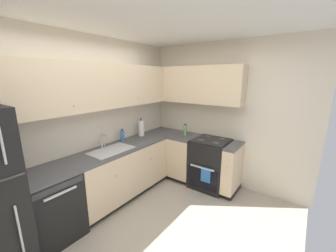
{
  "coord_description": "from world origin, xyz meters",
  "views": [
    {
      "loc": [
        -1.65,
        -1.3,
        1.97
      ],
      "look_at": [
        0.96,
        0.6,
        1.2
      ],
      "focal_mm": 21.61,
      "sensor_mm": 36.0,
      "label": 1
    }
  ],
  "objects": [
    {
      "name": "ground_plane",
      "position": [
        0.0,
        0.0,
        -0.01
      ],
      "size": [
        3.73,
        2.9,
        0.02
      ],
      "primitive_type": "cube",
      "color": "#A89E8E"
    },
    {
      "name": "sink",
      "position": [
        0.2,
        1.12,
        0.84
      ],
      "size": [
        0.66,
        0.4,
        0.1
      ],
      "color": "#B7B7BC",
      "rests_on": "countertop_back"
    },
    {
      "name": "paper_towel_roll",
      "position": [
        1.07,
        1.31,
        1.03
      ],
      "size": [
        0.11,
        0.11,
        0.35
      ],
      "color": "white",
      "rests_on": "countertop_back"
    },
    {
      "name": "faucet",
      "position": [
        0.21,
        1.33,
        1.02
      ],
      "size": [
        0.07,
        0.16,
        0.23
      ],
      "color": "silver",
      "rests_on": "countertop_back"
    },
    {
      "name": "lower_cabinets_back",
      "position": [
        0.42,
        1.15,
        0.43
      ],
      "size": [
        1.69,
        0.62,
        0.85
      ],
      "color": "beige",
      "rests_on": "ground_plane"
    },
    {
      "name": "dishwasher",
      "position": [
        -0.73,
        1.15,
        0.43
      ],
      "size": [
        0.6,
        0.63,
        0.85
      ],
      "color": "black",
      "rests_on": "ground_plane"
    },
    {
      "name": "countertop_right",
      "position": [
        1.56,
        0.34,
        0.87
      ],
      "size": [
        0.6,
        1.27,
        0.03
      ],
      "color": "#4C4C51",
      "rests_on": "lower_cabinets_right"
    },
    {
      "name": "wall_right",
      "position": [
        1.89,
        0.0,
        1.29
      ],
      "size": [
        0.05,
        3.0,
        2.59
      ],
      "primitive_type": "cube",
      "color": "beige",
      "rests_on": "ground_plane"
    },
    {
      "name": "countertop_back",
      "position": [
        0.41,
        1.15,
        0.87
      ],
      "size": [
        2.9,
        0.6,
        0.03
      ],
      "primitive_type": "cube",
      "color": "#4C4C51",
      "rests_on": "lower_cabinets_back"
    },
    {
      "name": "ceiling",
      "position": [
        0.0,
        0.0,
        2.61
      ],
      "size": [
        3.83,
        3.0,
        0.05
      ],
      "primitive_type": "cube",
      "color": "white"
    },
    {
      "name": "upper_cabinets_right",
      "position": [
        1.7,
        0.54,
        1.84
      ],
      "size": [
        0.32,
        1.82,
        0.66
      ],
      "color": "beige"
    },
    {
      "name": "lower_cabinets_right",
      "position": [
        1.57,
        0.34,
        0.43
      ],
      "size": [
        0.62,
        1.27,
        0.85
      ],
      "color": "beige",
      "rests_on": "ground_plane"
    },
    {
      "name": "upper_cabinets_back",
      "position": [
        0.25,
        1.29,
        1.84
      ],
      "size": [
        2.58,
        0.34,
        0.66
      ],
      "color": "beige"
    },
    {
      "name": "wall_back",
      "position": [
        0.0,
        1.47,
        1.29
      ],
      "size": [
        3.83,
        0.05,
        2.59
      ],
      "primitive_type": "cube",
      "color": "beige",
      "rests_on": "ground_plane"
    },
    {
      "name": "oven_range",
      "position": [
        1.58,
        0.09,
        0.45
      ],
      "size": [
        0.68,
        0.62,
        1.03
      ],
      "color": "black",
      "rests_on": "ground_plane"
    },
    {
      "name": "oil_bottle",
      "position": [
        1.56,
        0.63,
        0.99
      ],
      "size": [
        0.06,
        0.06,
        0.23
      ],
      "color": "#729E66",
      "rests_on": "countertop_right"
    },
    {
      "name": "soap_bottle",
      "position": [
        0.61,
        1.33,
        0.98
      ],
      "size": [
        0.07,
        0.07,
        0.22
      ],
      "color": "#3F72BF",
      "rests_on": "countertop_back"
    }
  ]
}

